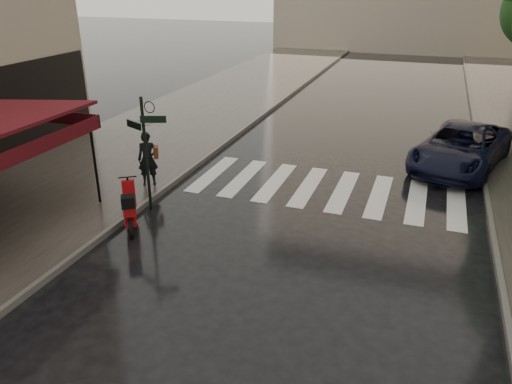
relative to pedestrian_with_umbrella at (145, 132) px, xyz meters
The scene contains 9 objects.
ground 5.06m from the pedestrian_with_umbrella, 65.17° to the right, with size 120.00×120.00×0.00m, color black.
sidewalk_near 8.25m from the pedestrian_with_umbrella, 108.04° to the left, with size 6.00×60.00×0.12m, color #38332D.
curb_near 7.88m from the pedestrian_with_umbrella, 85.92° to the left, with size 0.12×60.00×0.16m, color #595651.
curb_far 12.29m from the pedestrian_with_umbrella, 39.12° to the left, with size 0.12×60.00×0.16m, color #595651.
crosswalk 5.53m from the pedestrian_with_umbrella, 18.71° to the left, with size 7.85×3.20×0.01m.
signpost 1.55m from the pedestrian_with_umbrella, 58.57° to the right, with size 1.17×0.29×3.10m.
pedestrian_with_umbrella is the anchor object (origin of this frame).
scooter 2.81m from the pedestrian_with_umbrella, 69.96° to the right, with size 1.05×1.50×1.13m.
parked_car 10.07m from the pedestrian_with_umbrella, 29.47° to the left, with size 2.33×5.05×1.40m, color black.
Camera 1 is at (5.61, -7.60, 5.86)m, focal length 35.00 mm.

